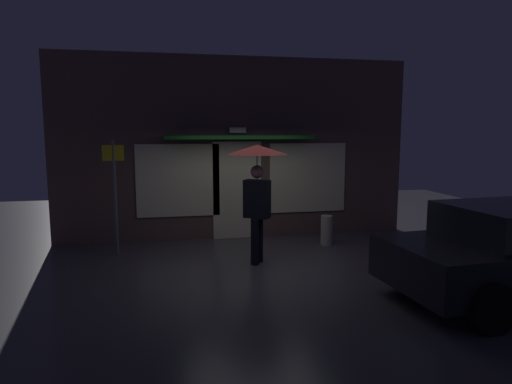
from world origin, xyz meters
name	(u,v)px	position (x,y,z in m)	size (l,w,h in m)	color
ground_plane	(256,265)	(0.00, 0.00, 0.00)	(18.00, 18.00, 0.00)	#423F44
building_facade	(236,149)	(0.00, 2.34, 2.02)	(8.01, 1.00, 4.07)	brown
person_with_umbrella	(257,173)	(0.04, 0.14, 1.68)	(1.09, 1.09, 2.19)	black
street_sign_post	(115,190)	(-2.56, 1.25, 1.29)	(0.40, 0.07, 2.26)	#595B60
sidewalk_bollard	(327,230)	(1.77, 1.16, 0.32)	(0.25, 0.25, 0.64)	#B2A899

